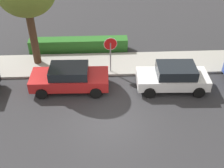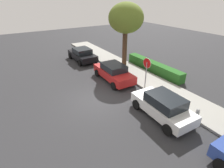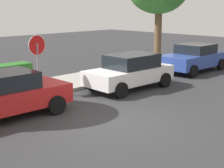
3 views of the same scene
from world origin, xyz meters
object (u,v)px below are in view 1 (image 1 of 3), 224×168
object	(u,v)px
stop_sign	(110,49)
parked_car_red	(70,78)
parked_car_white	(173,77)
fire_hydrant	(187,67)

from	to	relation	value
stop_sign	parked_car_red	distance (m)	2.98
parked_car_red	parked_car_white	xyz separation A→B (m)	(5.90, -0.21, 0.01)
parked_car_white	fire_hydrant	world-z (taller)	parked_car_white
parked_car_red	parked_car_white	size ratio (longest dim) A/B	1.08
parked_car_red	parked_car_white	bearing A→B (deg)	-2.01
parked_car_red	fire_hydrant	size ratio (longest dim) A/B	6.21
parked_car_red	parked_car_white	world-z (taller)	parked_car_white
fire_hydrant	parked_car_red	bearing A→B (deg)	-169.01
fire_hydrant	stop_sign	bearing A→B (deg)	178.68
stop_sign	parked_car_red	size ratio (longest dim) A/B	0.55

